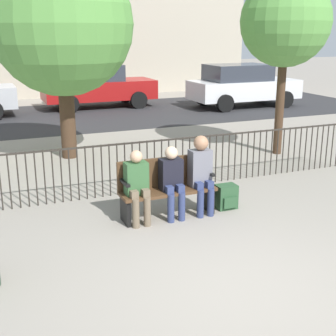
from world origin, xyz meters
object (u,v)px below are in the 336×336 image
tree_0 (62,25)px  parked_car_0 (96,85)px  seated_person_0 (137,183)px  parked_car_2 (242,85)px  tree_1 (285,22)px  seated_person_1 (172,179)px  park_bench (166,186)px  seated_person_2 (201,170)px  backpack (226,197)px

tree_0 → parked_car_0: 7.74m
parked_car_0 → tree_0: bearing=-108.9°
seated_person_0 → parked_car_2: size_ratio=0.27×
tree_1 → seated_person_1: bearing=-144.7°
parked_car_0 → seated_person_1: bearing=-98.2°
park_bench → seated_person_2: seated_person_2 is taller
seated_person_2 → tree_0: bearing=106.7°
parked_car_0 → park_bench: bearing=-98.5°
backpack → parked_car_0: (0.65, 11.31, 0.64)m
seated_person_0 → tree_1: 5.75m
tree_1 → parked_car_2: size_ratio=0.96×
parked_car_0 → parked_car_2: 5.58m
seated_person_1 → tree_1: tree_1 is taller
seated_person_2 → tree_1: tree_1 is taller
seated_person_0 → seated_person_1: 0.56m
backpack → tree_0: bearing=112.4°
seated_person_0 → park_bench: bearing=14.2°
park_bench → tree_0: tree_0 is taller
backpack → tree_1: bearing=43.2°
park_bench → seated_person_2: 0.61m
seated_person_1 → parked_car_0: size_ratio=0.27×
backpack → parked_car_2: parked_car_2 is taller
tree_0 → parked_car_2: bearing=33.5°
park_bench → parked_car_0: parked_car_0 is taller
seated_person_1 → tree_1: (3.89, 2.76, 2.37)m
park_bench → parked_car_0: 11.33m
seated_person_2 → tree_0: tree_0 is taller
seated_person_2 → backpack: 0.71m
seated_person_1 → parked_car_2: (6.85, 9.34, 0.20)m
tree_1 → parked_car_0: size_ratio=0.96×
seated_person_2 → parked_car_0: parked_car_0 is taller
seated_person_0 → parked_car_0: parked_car_0 is taller
park_bench → seated_person_1: size_ratio=1.33×
park_bench → tree_1: tree_1 is taller
seated_person_0 → tree_1: tree_1 is taller
park_bench → seated_person_0: size_ratio=1.34×
parked_car_2 → park_bench: bearing=-126.8°
tree_0 → parked_car_2: size_ratio=1.08×
tree_0 → parked_car_0: bearing=71.1°
seated_person_2 → parked_car_2: size_ratio=0.30×
seated_person_2 → parked_car_0: size_ratio=0.30×
park_bench → parked_car_2: size_ratio=0.36×
park_bench → backpack: (1.03, -0.11, -0.29)m
seated_person_0 → tree_0: size_ratio=0.25×
seated_person_0 → seated_person_2: 1.07m
seated_person_2 → parked_car_0: bearing=84.3°
park_bench → parked_car_2: (6.89, 9.21, 0.36)m
parked_car_2 → seated_person_2: bearing=-124.2°
backpack → seated_person_0: bearing=-179.1°
tree_0 → tree_1: tree_0 is taller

